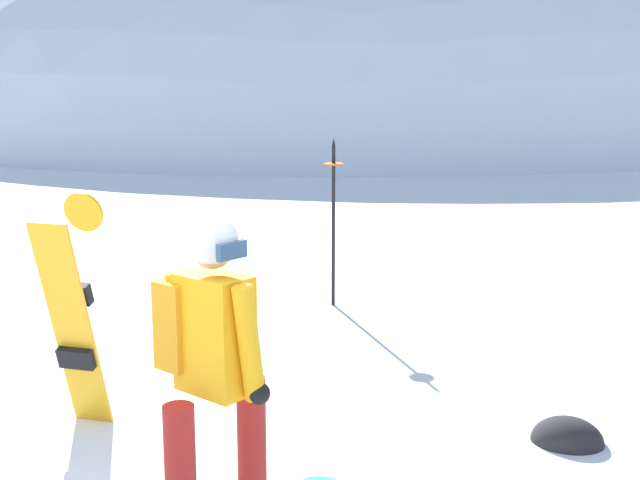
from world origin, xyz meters
The scene contains 5 objects.
ridge_peak_main centered at (-7.83, 31.30, 0.00)m, with size 36.25×32.62×16.88m.
snowboarder_main centered at (0.53, 0.58, 0.92)m, with size 0.91×1.71×1.71m.
spare_snowboard centered at (-0.90, 1.65, 0.81)m, with size 0.28×0.49×1.60m.
piste_marker_near centered at (-0.08, 5.13, 0.99)m, with size 0.20×0.20×1.72m.
rock_dark centered at (2.25, 2.36, 0.00)m, with size 0.47×0.40×0.33m.
Camera 1 is at (2.12, -3.01, 2.36)m, focal length 47.37 mm.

